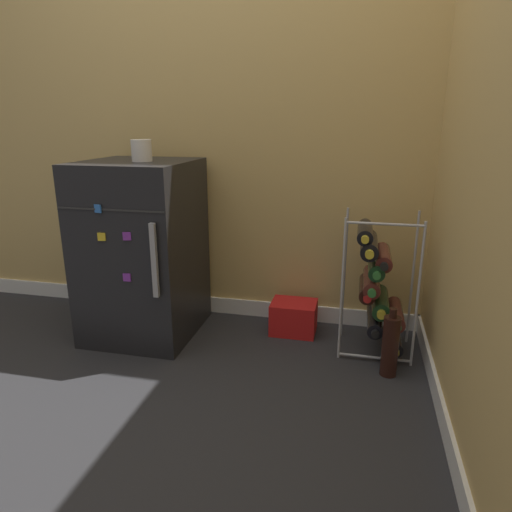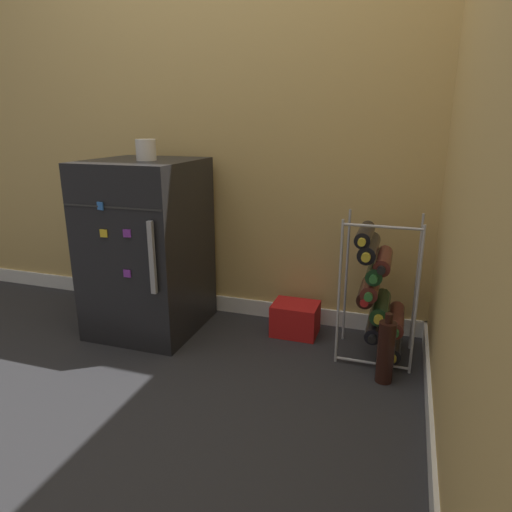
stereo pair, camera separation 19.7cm
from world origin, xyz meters
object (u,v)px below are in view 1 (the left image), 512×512
loose_bottle_floor (390,346)px  wine_rack (378,285)px  soda_box (294,317)px  fridge_top_cup (141,151)px  mini_fridge (143,250)px

loose_bottle_floor → wine_rack: bearing=105.8°
soda_box → loose_bottle_floor: size_ratio=0.74×
fridge_top_cup → loose_bottle_floor: fridge_top_cup is taller
fridge_top_cup → loose_bottle_floor: size_ratio=0.32×
wine_rack → fridge_top_cup: bearing=-176.5°
mini_fridge → fridge_top_cup: bearing=-27.7°
wine_rack → fridge_top_cup: 1.27m
fridge_top_cup → soda_box: bearing=13.7°
soda_box → loose_bottle_floor: (0.47, -0.32, 0.06)m
soda_box → wine_rack: bearing=-14.7°
soda_box → mini_fridge: bearing=-168.6°
mini_fridge → wine_rack: mini_fridge is taller
mini_fridge → wine_rack: size_ratio=1.32×
mini_fridge → wine_rack: bearing=2.2°
fridge_top_cup → loose_bottle_floor: bearing=-7.3°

